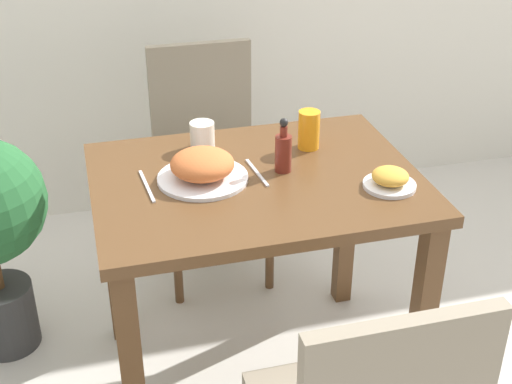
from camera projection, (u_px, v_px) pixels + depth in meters
name	position (u px, v px, depth m)	size (l,w,h in m)	color
ground_plane	(256.00, 370.00, 2.42)	(16.00, 16.00, 0.00)	beige
dining_table	(256.00, 215.00, 2.12)	(0.94, 0.71, 0.74)	brown
chair_far	(208.00, 149.00, 2.77)	(0.42, 0.42, 0.90)	gray
food_plate	(202.00, 167.00, 2.03)	(0.26, 0.26, 0.09)	white
side_plate	(390.00, 179.00, 2.00)	(0.15, 0.15, 0.06)	white
drink_cup	(202.00, 136.00, 2.21)	(0.08, 0.08, 0.09)	silver
juice_glass	(309.00, 130.00, 2.20)	(0.07, 0.07, 0.12)	orange
sauce_bottle	(283.00, 151.00, 2.06)	(0.05, 0.05, 0.17)	maroon
fork_utensil	(147.00, 186.00, 2.01)	(0.02, 0.19, 0.00)	silver
spoon_utensil	(257.00, 173.00, 2.08)	(0.03, 0.18, 0.00)	silver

